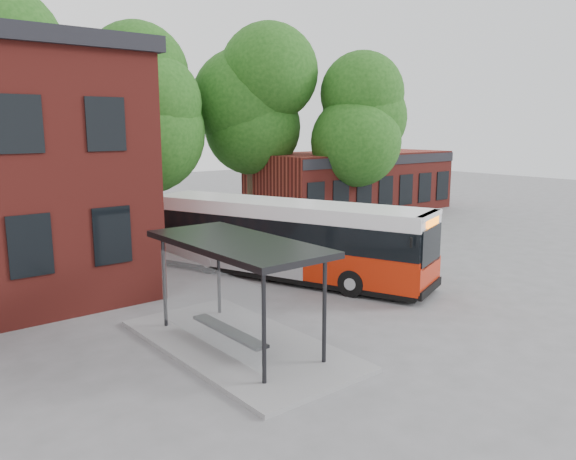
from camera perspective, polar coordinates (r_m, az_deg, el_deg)
ground at (r=18.64m, az=4.80°, el=-7.47°), size 100.00×100.00×0.00m
shop_row at (r=38.42m, az=6.51°, el=4.88°), size 14.00×6.20×4.00m
bus_shelter at (r=14.75m, az=-5.14°, el=-6.47°), size 3.60×7.00×2.90m
bike_rail at (r=31.85m, az=4.36°, el=0.46°), size 5.20×0.10×0.38m
tree_0 at (r=29.41m, az=-27.04°, el=8.92°), size 7.92×7.92×11.00m
tree_1 at (r=32.58m, az=-15.16°, el=9.22°), size 7.92×7.92×10.40m
tree_2 at (r=35.20m, az=-3.89°, el=10.11°), size 7.92×7.92×11.00m
tree_3 at (r=35.42m, az=6.64°, el=8.68°), size 7.04×7.04×9.28m
city_bus at (r=21.46m, az=-0.40°, el=-0.99°), size 6.35×11.63×2.92m
bicycle_0 at (r=29.29m, az=1.71°, el=0.04°), size 1.63×0.76×0.82m
bicycle_1 at (r=29.66m, az=2.01°, el=0.25°), size 1.54×0.56×0.90m
bicycle_2 at (r=31.14m, az=1.88°, el=0.74°), size 1.81×1.17×0.90m
bicycle_3 at (r=31.34m, az=3.56°, el=0.85°), size 1.67×0.91×0.96m
bicycle_4 at (r=33.04m, az=4.59°, el=1.20°), size 1.63×0.97×0.81m
bicycle_5 at (r=32.54m, az=4.70°, el=1.14°), size 1.56×0.98×0.91m
bicycle_6 at (r=32.69m, az=7.03°, el=1.16°), size 1.86×1.23×0.92m
bicycle_7 at (r=33.66m, az=7.01°, el=1.42°), size 1.52×0.46×0.91m
bicycle_extra_0 at (r=33.59m, az=7.41°, el=1.37°), size 1.75×0.76×0.89m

